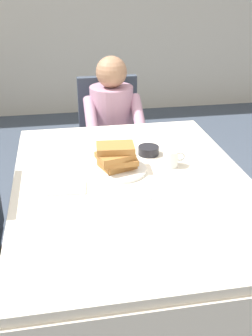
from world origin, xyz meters
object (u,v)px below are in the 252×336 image
object	(u,v)px
cup_coffee	(171,158)
knife_right_of_plate	(157,169)
chair_diner	(110,133)
plate_breakfast	(118,170)
bowl_butter	(149,150)
diner_person	(113,122)
fork_left_of_plate	(79,176)
dining_table_main	(133,197)
spoon_near_edge	(135,199)
breakfast_stack	(117,157)

from	to	relation	value
cup_coffee	knife_right_of_plate	xyz separation A→B (m)	(-0.08, -0.03, -0.04)
chair_diner	plate_breakfast	world-z (taller)	chair_diner
plate_breakfast	knife_right_of_plate	xyz separation A→B (m)	(0.19, -0.02, -0.01)
bowl_butter	diner_person	bearing A→B (deg)	96.65
plate_breakfast	knife_right_of_plate	size ratio (longest dim) A/B	1.40
fork_left_of_plate	dining_table_main	bearing A→B (deg)	-107.92
fork_left_of_plate	spoon_near_edge	bearing A→B (deg)	-138.98
dining_table_main	bowl_butter	distance (m)	0.33
breakfast_stack	spoon_near_edge	xyz separation A→B (m)	(0.03, -0.29, -0.07)
diner_person	bowl_butter	distance (m)	0.75
cup_coffee	bowl_butter	distance (m)	0.18
chair_diner	fork_left_of_plate	size ratio (longest dim) A/B	5.17
knife_right_of_plate	spoon_near_edge	xyz separation A→B (m)	(-0.16, -0.26, 0.00)
plate_breakfast	knife_right_of_plate	bearing A→B (deg)	-6.01
cup_coffee	knife_right_of_plate	distance (m)	0.09
dining_table_main	bowl_butter	world-z (taller)	bowl_butter
dining_table_main	breakfast_stack	distance (m)	0.21
chair_diner	spoon_near_edge	xyz separation A→B (m)	(-0.08, -1.35, 0.21)
breakfast_stack	spoon_near_edge	world-z (taller)	breakfast_stack
dining_table_main	knife_right_of_plate	distance (m)	0.19
bowl_butter	knife_right_of_plate	world-z (taller)	bowl_butter
dining_table_main	fork_left_of_plate	bearing A→B (deg)	160.64
dining_table_main	cup_coffee	distance (m)	0.28
dining_table_main	bowl_butter	xyz separation A→B (m)	(0.14, 0.27, 0.11)
chair_diner	dining_table_main	bearing A→B (deg)	87.49
dining_table_main	diner_person	bearing A→B (deg)	87.11
fork_left_of_plate	plate_breakfast	bearing A→B (deg)	-82.55
dining_table_main	cup_coffee	size ratio (longest dim) A/B	13.49
diner_person	breakfast_stack	xyz separation A→B (m)	(-0.11, -0.90, 0.15)
cup_coffee	breakfast_stack	bearing A→B (deg)	-178.79
spoon_near_edge	bowl_butter	bearing A→B (deg)	73.27
chair_diner	cup_coffee	bearing A→B (deg)	98.89
plate_breakfast	cup_coffee	world-z (taller)	cup_coffee
bowl_butter	spoon_near_edge	bearing A→B (deg)	-109.81
plate_breakfast	breakfast_stack	xyz separation A→B (m)	(-0.01, 0.00, 0.07)
diner_person	cup_coffee	distance (m)	0.92
cup_coffee	fork_left_of_plate	distance (m)	0.46
chair_diner	spoon_near_edge	distance (m)	1.37
diner_person	bowl_butter	world-z (taller)	diner_person
spoon_near_edge	dining_table_main	bearing A→B (deg)	85.05
cup_coffee	spoon_near_edge	distance (m)	0.38
plate_breakfast	bowl_butter	xyz separation A→B (m)	(0.19, 0.17, 0.01)
fork_left_of_plate	breakfast_stack	bearing A→B (deg)	-81.05
chair_diner	diner_person	xyz separation A→B (m)	(0.00, -0.16, 0.14)
dining_table_main	plate_breakfast	xyz separation A→B (m)	(-0.05, 0.11, 0.10)
breakfast_stack	knife_right_of_plate	distance (m)	0.21
chair_diner	plate_breakfast	bearing A→B (deg)	84.38
diner_person	breakfast_stack	size ratio (longest dim) A/B	5.47
breakfast_stack	cup_coffee	xyz separation A→B (m)	(0.28, 0.01, -0.03)
chair_diner	plate_breakfast	distance (m)	1.09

